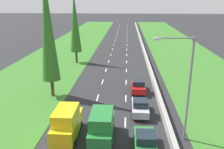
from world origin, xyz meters
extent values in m
plane|color=#28282B|center=(0.00, 60.00, 0.00)|extent=(300.00, 300.00, 0.00)
cube|color=#387528|center=(-12.65, 60.00, 0.02)|extent=(14.00, 140.00, 0.04)
cube|color=#387528|center=(14.35, 60.00, 0.02)|extent=(14.00, 140.00, 0.04)
cube|color=#9E9B93|center=(5.70, 60.00, 0.42)|extent=(0.44, 120.00, 0.85)
cube|color=white|center=(-1.75, 21.00, 0.01)|extent=(0.14, 2.00, 0.01)
cube|color=white|center=(-1.75, 27.00, 0.01)|extent=(0.14, 2.00, 0.01)
cube|color=white|center=(-1.75, 33.00, 0.01)|extent=(0.14, 2.00, 0.01)
cube|color=white|center=(-1.75, 39.00, 0.01)|extent=(0.14, 2.00, 0.01)
cube|color=white|center=(-1.75, 45.00, 0.01)|extent=(0.14, 2.00, 0.01)
cube|color=white|center=(-1.75, 51.00, 0.01)|extent=(0.14, 2.00, 0.01)
cube|color=white|center=(-1.75, 57.00, 0.01)|extent=(0.14, 2.00, 0.01)
cube|color=white|center=(-1.75, 63.00, 0.01)|extent=(0.14, 2.00, 0.01)
cube|color=white|center=(-1.75, 69.00, 0.01)|extent=(0.14, 2.00, 0.01)
cube|color=white|center=(-1.75, 75.00, 0.01)|extent=(0.14, 2.00, 0.01)
cube|color=white|center=(-1.75, 81.00, 0.01)|extent=(0.14, 2.00, 0.01)
cube|color=white|center=(-1.75, 87.00, 0.01)|extent=(0.14, 2.00, 0.01)
cube|color=white|center=(-1.75, 93.00, 0.01)|extent=(0.14, 2.00, 0.01)
cube|color=white|center=(-1.75, 99.00, 0.01)|extent=(0.14, 2.00, 0.01)
cube|color=white|center=(-1.75, 105.00, 0.01)|extent=(0.14, 2.00, 0.01)
cube|color=white|center=(-1.75, 111.00, 0.01)|extent=(0.14, 2.00, 0.01)
cube|color=white|center=(-1.75, 117.00, 0.01)|extent=(0.14, 2.00, 0.01)
cube|color=white|center=(1.75, 21.00, 0.01)|extent=(0.14, 2.00, 0.01)
cube|color=white|center=(1.75, 27.00, 0.01)|extent=(0.14, 2.00, 0.01)
cube|color=white|center=(1.75, 33.00, 0.01)|extent=(0.14, 2.00, 0.01)
cube|color=white|center=(1.75, 39.00, 0.01)|extent=(0.14, 2.00, 0.01)
cube|color=white|center=(1.75, 45.00, 0.01)|extent=(0.14, 2.00, 0.01)
cube|color=white|center=(1.75, 51.00, 0.01)|extent=(0.14, 2.00, 0.01)
cube|color=white|center=(1.75, 57.00, 0.01)|extent=(0.14, 2.00, 0.01)
cube|color=white|center=(1.75, 63.00, 0.01)|extent=(0.14, 2.00, 0.01)
cube|color=white|center=(1.75, 69.00, 0.01)|extent=(0.14, 2.00, 0.01)
cube|color=white|center=(1.75, 75.00, 0.01)|extent=(0.14, 2.00, 0.01)
cube|color=white|center=(1.75, 81.00, 0.01)|extent=(0.14, 2.00, 0.01)
cube|color=white|center=(1.75, 87.00, 0.01)|extent=(0.14, 2.00, 0.01)
cube|color=white|center=(1.75, 93.00, 0.01)|extent=(0.14, 2.00, 0.01)
cube|color=white|center=(1.75, 99.00, 0.01)|extent=(0.14, 2.00, 0.01)
cube|color=white|center=(1.75, 105.00, 0.01)|extent=(0.14, 2.00, 0.01)
cube|color=white|center=(1.75, 111.00, 0.01)|extent=(0.14, 2.00, 0.01)
cube|color=white|center=(1.75, 117.00, 0.01)|extent=(0.14, 2.00, 0.01)
cube|color=yellow|center=(-3.33, 18.15, 1.02)|extent=(1.90, 4.90, 1.40)
cube|color=yellow|center=(-3.33, 17.85, 2.27)|extent=(1.80, 3.10, 1.10)
cylinder|color=black|center=(-4.20, 19.67, 0.32)|extent=(0.22, 0.64, 0.64)
cylinder|color=black|center=(-2.46, 19.67, 0.32)|extent=(0.22, 0.64, 0.64)
cylinder|color=black|center=(-4.20, 16.63, 0.32)|extent=(0.22, 0.64, 0.64)
cylinder|color=black|center=(-2.46, 16.63, 0.32)|extent=(0.22, 0.64, 0.64)
cube|color=#237A33|center=(3.36, 16.52, 0.70)|extent=(1.68, 3.90, 0.76)
cube|color=#19232D|center=(3.36, 16.22, 1.40)|extent=(1.52, 1.60, 0.64)
cylinder|color=black|center=(2.60, 17.73, 0.32)|extent=(0.22, 0.64, 0.64)
cylinder|color=black|center=(4.12, 17.73, 0.32)|extent=(0.22, 0.64, 0.64)
cube|color=silver|center=(3.27, 22.97, 0.70)|extent=(1.68, 3.90, 0.76)
cube|color=#19232D|center=(3.27, 22.67, 1.40)|extent=(1.52, 1.60, 0.64)
cylinder|color=black|center=(2.51, 24.18, 0.32)|extent=(0.22, 0.64, 0.64)
cylinder|color=black|center=(4.03, 24.18, 0.32)|extent=(0.22, 0.64, 0.64)
cylinder|color=black|center=(2.51, 21.76, 0.32)|extent=(0.22, 0.64, 0.64)
cylinder|color=black|center=(4.03, 21.76, 0.32)|extent=(0.22, 0.64, 0.64)
cube|color=#237A33|center=(-0.22, 17.72, 1.02)|extent=(1.90, 4.90, 1.40)
cube|color=#237A33|center=(-0.22, 17.42, 2.27)|extent=(1.80, 3.10, 1.10)
cylinder|color=black|center=(-1.09, 19.24, 0.32)|extent=(0.22, 0.64, 0.64)
cylinder|color=black|center=(0.65, 19.24, 0.32)|extent=(0.22, 0.64, 0.64)
cylinder|color=black|center=(-1.09, 16.20, 0.32)|extent=(0.22, 0.64, 0.64)
cylinder|color=black|center=(0.65, 16.20, 0.32)|extent=(0.22, 0.64, 0.64)
cube|color=red|center=(3.34, 29.27, 0.70)|extent=(1.68, 3.90, 0.76)
cube|color=#19232D|center=(3.34, 28.97, 1.40)|extent=(1.52, 1.60, 0.64)
cylinder|color=black|center=(2.58, 30.48, 0.32)|extent=(0.22, 0.64, 0.64)
cylinder|color=black|center=(4.10, 30.48, 0.32)|extent=(0.22, 0.64, 0.64)
cylinder|color=black|center=(2.58, 28.06, 0.32)|extent=(0.22, 0.64, 0.64)
cylinder|color=black|center=(4.10, 28.06, 0.32)|extent=(0.22, 0.64, 0.64)
cylinder|color=#4C3823|center=(-7.46, 27.24, 1.10)|extent=(0.41, 0.41, 2.20)
cone|color=#2D6623|center=(-7.46, 27.24, 8.57)|extent=(2.17, 2.17, 12.73)
cylinder|color=#4C3823|center=(-7.85, 43.79, 1.10)|extent=(0.40, 0.40, 2.20)
cone|color=#2D6623|center=(-7.85, 43.79, 7.58)|extent=(2.12, 2.12, 10.76)
cylinder|color=gray|center=(6.88, 18.35, 4.50)|extent=(0.20, 0.20, 9.00)
cylinder|color=gray|center=(5.48, 18.35, 8.85)|extent=(2.80, 0.12, 0.12)
cube|color=silver|center=(4.08, 18.35, 8.75)|extent=(0.60, 0.28, 0.20)
camera|label=1|loc=(1.76, -0.07, 11.68)|focal=38.08mm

